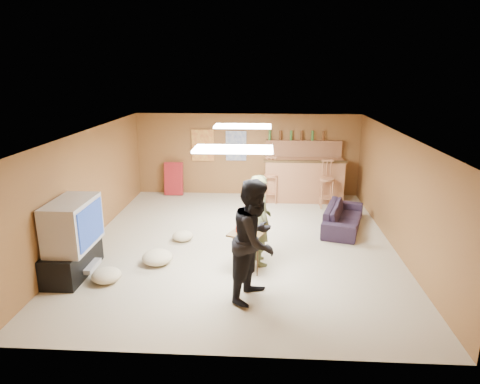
# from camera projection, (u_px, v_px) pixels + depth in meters

# --- Properties ---
(ground) EXTENTS (7.00, 7.00, 0.00)m
(ground) POSITION_uv_depth(u_px,v_px,m) (239.00, 243.00, 8.53)
(ground) COLOR tan
(ground) RESTS_ON ground
(ceiling) EXTENTS (6.00, 7.00, 0.02)m
(ceiling) POSITION_uv_depth(u_px,v_px,m) (239.00, 133.00, 7.92)
(ceiling) COLOR silver
(ceiling) RESTS_ON ground
(wall_back) EXTENTS (6.00, 0.02, 2.20)m
(wall_back) POSITION_uv_depth(u_px,v_px,m) (247.00, 155.00, 11.58)
(wall_back) COLOR brown
(wall_back) RESTS_ON ground
(wall_front) EXTENTS (6.00, 0.02, 2.20)m
(wall_front) POSITION_uv_depth(u_px,v_px,m) (221.00, 274.00, 4.87)
(wall_front) COLOR brown
(wall_front) RESTS_ON ground
(wall_left) EXTENTS (0.02, 7.00, 2.20)m
(wall_left) POSITION_uv_depth(u_px,v_px,m) (87.00, 187.00, 8.40)
(wall_left) COLOR brown
(wall_left) RESTS_ON ground
(wall_right) EXTENTS (0.02, 7.00, 2.20)m
(wall_right) POSITION_uv_depth(u_px,v_px,m) (398.00, 192.00, 8.06)
(wall_right) COLOR brown
(wall_right) RESTS_ON ground
(tv_stand) EXTENTS (0.55, 1.30, 0.50)m
(tv_stand) POSITION_uv_depth(u_px,v_px,m) (73.00, 260.00, 7.18)
(tv_stand) COLOR black
(tv_stand) RESTS_ON ground
(dvd_box) EXTENTS (0.35, 0.50, 0.08)m
(dvd_box) POSITION_uv_depth(u_px,v_px,m) (86.00, 266.00, 7.19)
(dvd_box) COLOR #B2B2B7
(dvd_box) RESTS_ON tv_stand
(tv_body) EXTENTS (0.60, 1.10, 0.80)m
(tv_body) POSITION_uv_depth(u_px,v_px,m) (72.00, 224.00, 6.99)
(tv_body) COLOR #B2B2B7
(tv_body) RESTS_ON tv_stand
(tv_screen) EXTENTS (0.02, 0.95, 0.65)m
(tv_screen) POSITION_uv_depth(u_px,v_px,m) (91.00, 224.00, 6.98)
(tv_screen) COLOR navy
(tv_screen) RESTS_ON tv_body
(bar_counter) EXTENTS (2.00, 0.60, 1.10)m
(bar_counter) POSITION_uv_depth(u_px,v_px,m) (304.00, 180.00, 11.12)
(bar_counter) COLOR brown
(bar_counter) RESTS_ON ground
(bar_lip) EXTENTS (2.10, 0.12, 0.05)m
(bar_lip) POSITION_uv_depth(u_px,v_px,m) (305.00, 162.00, 10.73)
(bar_lip) COLOR #3A2712
(bar_lip) RESTS_ON bar_counter
(bar_shelf) EXTENTS (2.00, 0.18, 0.05)m
(bar_shelf) POSITION_uv_depth(u_px,v_px,m) (304.00, 141.00, 11.29)
(bar_shelf) COLOR brown
(bar_shelf) RESTS_ON bar_backing
(bar_backing) EXTENTS (2.00, 0.14, 0.60)m
(bar_backing) POSITION_uv_depth(u_px,v_px,m) (303.00, 152.00, 11.39)
(bar_backing) COLOR brown
(bar_backing) RESTS_ON bar_counter
(poster_left) EXTENTS (0.60, 0.03, 0.85)m
(poster_left) POSITION_uv_depth(u_px,v_px,m) (203.00, 145.00, 11.54)
(poster_left) COLOR #BF3F26
(poster_left) RESTS_ON wall_back
(poster_right) EXTENTS (0.55, 0.03, 0.80)m
(poster_right) POSITION_uv_depth(u_px,v_px,m) (236.00, 146.00, 11.49)
(poster_right) COLOR #334C99
(poster_right) RESTS_ON wall_back
(folding_chair_stack) EXTENTS (0.50, 0.26, 0.91)m
(folding_chair_stack) POSITION_uv_depth(u_px,v_px,m) (174.00, 179.00, 11.69)
(folding_chair_stack) COLOR maroon
(folding_chair_stack) RESTS_ON ground
(ceiling_panel_front) EXTENTS (1.20, 0.60, 0.04)m
(ceiling_panel_front) POSITION_uv_depth(u_px,v_px,m) (233.00, 149.00, 6.49)
(ceiling_panel_front) COLOR white
(ceiling_panel_front) RESTS_ON ceiling
(ceiling_panel_back) EXTENTS (1.20, 0.60, 0.04)m
(ceiling_panel_back) POSITION_uv_depth(u_px,v_px,m) (243.00, 126.00, 9.08)
(ceiling_panel_back) COLOR white
(ceiling_panel_back) RESTS_ON ceiling
(person_olive) EXTENTS (0.54, 0.68, 1.62)m
(person_olive) POSITION_uv_depth(u_px,v_px,m) (260.00, 220.00, 7.44)
(person_olive) COLOR #4E5430
(person_olive) RESTS_ON ground
(person_black) EXTENTS (1.00, 1.10, 1.84)m
(person_black) POSITION_uv_depth(u_px,v_px,m) (255.00, 240.00, 6.28)
(person_black) COLOR black
(person_black) RESTS_ON ground
(sofa) EXTENTS (1.17, 1.90, 0.52)m
(sofa) POSITION_uv_depth(u_px,v_px,m) (343.00, 217.00, 9.24)
(sofa) COLOR black
(sofa) RESTS_ON ground
(tray_table) EXTENTS (0.66, 0.60, 0.70)m
(tray_table) POSITION_uv_depth(u_px,v_px,m) (246.00, 253.00, 7.24)
(tray_table) COLOR #3A2712
(tray_table) RESTS_ON ground
(cup_red_near) EXTENTS (0.10, 0.10, 0.10)m
(cup_red_near) POSITION_uv_depth(u_px,v_px,m) (238.00, 229.00, 7.20)
(cup_red_near) COLOR #A31B0A
(cup_red_near) RESTS_ON tray_table
(cup_red_far) EXTENTS (0.10, 0.10, 0.11)m
(cup_red_far) POSITION_uv_depth(u_px,v_px,m) (250.00, 233.00, 7.03)
(cup_red_far) COLOR #A31B0A
(cup_red_far) RESTS_ON tray_table
(cup_blue) EXTENTS (0.09, 0.09, 0.10)m
(cup_blue) POSITION_uv_depth(u_px,v_px,m) (254.00, 229.00, 7.20)
(cup_blue) COLOR #17419E
(cup_blue) RESTS_ON tray_table
(bar_stool_left) EXTENTS (0.41, 0.41, 1.17)m
(bar_stool_left) POSITION_uv_depth(u_px,v_px,m) (271.00, 181.00, 10.94)
(bar_stool_left) COLOR brown
(bar_stool_left) RESTS_ON ground
(bar_stool_right) EXTENTS (0.48, 0.48, 1.15)m
(bar_stool_right) POSITION_uv_depth(u_px,v_px,m) (327.00, 185.00, 10.57)
(bar_stool_right) COLOR brown
(bar_stool_right) RESTS_ON ground
(cushion_near_tv) EXTENTS (0.61, 0.61, 0.24)m
(cushion_near_tv) POSITION_uv_depth(u_px,v_px,m) (157.00, 257.00, 7.59)
(cushion_near_tv) COLOR #C1B088
(cushion_near_tv) RESTS_ON ground
(cushion_mid) EXTENTS (0.54, 0.54, 0.19)m
(cushion_mid) POSITION_uv_depth(u_px,v_px,m) (183.00, 236.00, 8.64)
(cushion_mid) COLOR #C1B088
(cushion_mid) RESTS_ON ground
(cushion_far) EXTENTS (0.63, 0.63, 0.22)m
(cushion_far) POSITION_uv_depth(u_px,v_px,m) (106.00, 275.00, 6.96)
(cushion_far) COLOR #C1B088
(cushion_far) RESTS_ON ground
(bottle_row) EXTENTS (1.48, 0.08, 0.26)m
(bottle_row) POSITION_uv_depth(u_px,v_px,m) (296.00, 135.00, 11.24)
(bottle_row) COLOR #3F7233
(bottle_row) RESTS_ON bar_shelf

